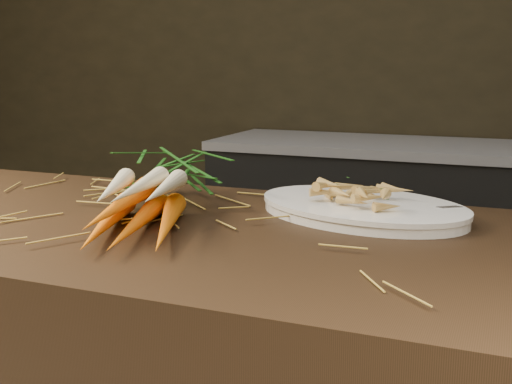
{
  "coord_description": "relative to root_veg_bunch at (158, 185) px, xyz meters",
  "views": [
    {
      "loc": [
        0.7,
        -0.68,
        1.18
      ],
      "look_at": [
        0.28,
        0.34,
        0.96
      ],
      "focal_mm": 45.0,
      "sensor_mm": 36.0,
      "label": 1
    }
  ],
  "objects": [
    {
      "name": "back_counter",
      "position": [
        0.24,
        1.81,
        -0.53
      ],
      "size": [
        1.82,
        0.62,
        0.84
      ],
      "color": "black",
      "rests_on": "ground"
    },
    {
      "name": "straw_bedding",
      "position": [
        -0.06,
        -0.07,
        -0.04
      ],
      "size": [
        1.4,
        0.6,
        0.02
      ],
      "primitive_type": null,
      "color": "olive",
      "rests_on": "main_counter"
    },
    {
      "name": "root_veg_bunch",
      "position": [
        0.0,
        0.0,
        0.0
      ],
      "size": [
        0.36,
        0.6,
        0.11
      ],
      "rotation": [
        0.0,
        0.0,
        0.32
      ],
      "color": "#E06400",
      "rests_on": "main_counter"
    },
    {
      "name": "serving_platter",
      "position": [
        0.37,
        0.12,
        -0.04
      ],
      "size": [
        0.48,
        0.39,
        0.02
      ],
      "primitive_type": null,
      "rotation": [
        0.0,
        0.0,
        -0.31
      ],
      "color": "white",
      "rests_on": "main_counter"
    },
    {
      "name": "roasted_veg_heap",
      "position": [
        0.37,
        0.12,
        -0.01
      ],
      "size": [
        0.24,
        0.2,
        0.05
      ],
      "primitive_type": null,
      "rotation": [
        0.0,
        0.0,
        -0.31
      ],
      "color": "#AE8C36",
      "rests_on": "serving_platter"
    },
    {
      "name": "serving_fork",
      "position": [
        0.51,
        0.06,
        -0.03
      ],
      "size": [
        0.14,
        0.1,
        0.0
      ],
      "primitive_type": "cube",
      "rotation": [
        0.0,
        0.0,
        -0.96
      ],
      "color": "silver",
      "rests_on": "serving_platter"
    }
  ]
}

